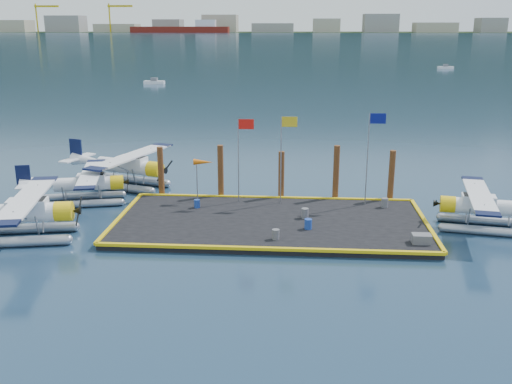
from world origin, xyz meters
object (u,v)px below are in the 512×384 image
seaplane_a (22,216)px  piling_4 (391,177)px  drum_2 (305,213)px  seaplane_c (128,169)px  flagpole_red (241,147)px  flagpole_blue (371,145)px  piling_0 (161,173)px  drum_4 (385,203)px  piling_3 (336,174)px  drum_0 (197,204)px  windsock (203,163)px  drum_1 (308,224)px  piling_1 (221,173)px  seaplane_d (484,209)px  piling_2 (281,177)px  flagpole_yellow (284,147)px  drum_3 (276,234)px  seaplane_b (87,186)px  crate (421,239)px

seaplane_a → piling_4: size_ratio=2.52×
seaplane_a → drum_2: bearing=92.8°
seaplane_c → flagpole_red: bearing=83.3°
piling_4 → seaplane_c: bearing=171.9°
flagpole_red → flagpole_blue: bearing=-0.0°
piling_0 → flagpole_red: bearing=-14.5°
drum_4 → piling_3: (-3.30, 2.15, 1.42)m
drum_0 → windsock: size_ratio=0.18×
seaplane_a → piling_4: (23.49, 9.00, 0.45)m
drum_1 → piling_1: bearing=132.7°
seaplane_c → seaplane_d: 26.70m
seaplane_a → piling_2: bearing=109.4°
flagpole_yellow → flagpole_blue: 6.00m
drum_1 → drum_4: 7.21m
seaplane_c → flagpole_red: flagpole_red is taller
drum_2 → drum_4: drum_2 is taller
flagpole_yellow → piling_4: bearing=11.6°
drum_1 → drum_3: size_ratio=1.05×
drum_4 → windsock: 13.07m
seaplane_a → piling_3: 21.47m
seaplane_b → drum_0: bearing=65.1°
drum_4 → flagpole_blue: 4.14m
piling_3 → flagpole_yellow: bearing=-157.2°
seaplane_b → piling_3: bearing=80.9°
seaplane_a → piling_4: bearing=100.2°
drum_2 → piling_3: (2.28, 4.85, 1.42)m
piling_4 → drum_0: bearing=-167.1°
seaplane_a → flagpole_red: flagpole_red is taller
flagpole_red → piling_2: size_ratio=1.58×
seaplane_b → drum_4: bearing=74.5°
seaplane_a → flagpole_blue: bearing=98.0°
drum_0 → flagpole_red: (2.98, 1.55, 3.71)m
piling_3 → drum_3: bearing=-114.6°
drum_2 → drum_4: bearing=25.8°
piling_3 → flagpole_blue: bearing=-36.1°
drum_2 → piling_4: piling_4 is taller
seaplane_b → flagpole_red: flagpole_red is taller
drum_1 → piling_1: (-6.40, 6.93, 1.38)m
drum_3 → flagpole_red: (-2.74, 7.27, 3.69)m
crate → seaplane_b: bearing=161.9°
seaplane_d → drum_4: size_ratio=13.53×
drum_3 → seaplane_c: bearing=136.3°
drum_1 → piling_0: 12.98m
piling_2 → seaplane_a: bearing=-149.8°
piling_2 → drum_1: bearing=-74.7°
drum_1 → flagpole_blue: bearing=51.1°
drum_1 → piling_4: 9.32m
seaplane_b → crate: size_ratio=7.88×
flagpole_blue → piling_2: (-6.20, 1.60, -2.79)m
drum_2 → flagpole_yellow: 5.21m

